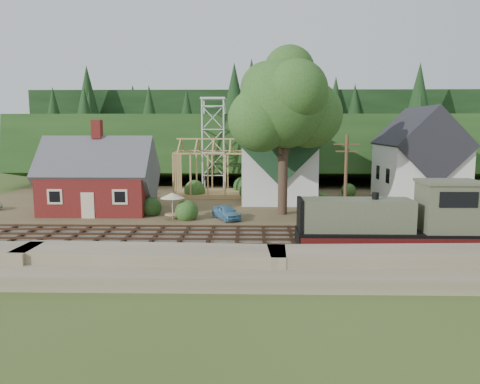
{
  "coord_description": "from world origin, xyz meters",
  "views": [
    {
      "loc": [
        -1.06,
        -34.39,
        8.68
      ],
      "look_at": [
        -1.99,
        6.0,
        3.0
      ],
      "focal_mm": 35.0,
      "sensor_mm": 36.0,
      "label": 1
    }
  ],
  "objects_px": {
    "locomotive": "(397,223)",
    "patio_set": "(172,197)",
    "car_blue": "(226,212)",
    "car_red": "(421,195)"
  },
  "relations": [
    {
      "from": "car_blue",
      "to": "patio_set",
      "type": "distance_m",
      "value": 5.1
    },
    {
      "from": "locomotive",
      "to": "car_red",
      "type": "xyz_separation_m",
      "value": [
        9.5,
        21.67,
        -1.25
      ]
    },
    {
      "from": "car_red",
      "to": "patio_set",
      "type": "xyz_separation_m",
      "value": [
        -26.54,
        -11.4,
        1.45
      ]
    },
    {
      "from": "car_blue",
      "to": "car_red",
      "type": "distance_m",
      "value": 24.41
    },
    {
      "from": "car_blue",
      "to": "car_red",
      "type": "bearing_deg",
      "value": 0.33
    },
    {
      "from": "car_red",
      "to": "patio_set",
      "type": "bearing_deg",
      "value": 108.87
    },
    {
      "from": "car_red",
      "to": "patio_set",
      "type": "distance_m",
      "value": 28.92
    },
    {
      "from": "car_blue",
      "to": "car_red",
      "type": "relative_size",
      "value": 0.85
    },
    {
      "from": "car_blue",
      "to": "patio_set",
      "type": "bearing_deg",
      "value": 154.13
    },
    {
      "from": "locomotive",
      "to": "patio_set",
      "type": "xyz_separation_m",
      "value": [
        -17.03,
        10.27,
        0.2
      ]
    }
  ]
}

